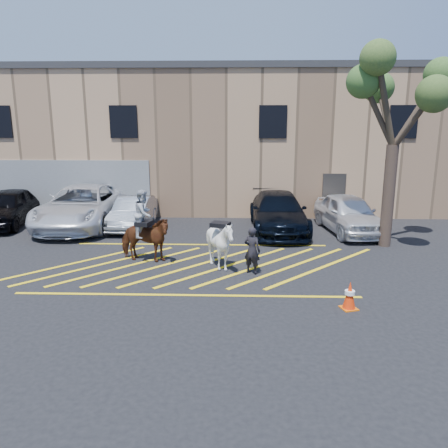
{
  "coord_description": "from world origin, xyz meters",
  "views": [
    {
      "loc": [
        1.36,
        -13.91,
        4.64
      ],
      "look_at": [
        0.93,
        0.2,
        1.3
      ],
      "focal_mm": 35.0,
      "sensor_mm": 36.0,
      "label": 1
    }
  ],
  "objects_px": {
    "car_black_suv": "(7,207)",
    "traffic_cone": "(350,295)",
    "car_silver_sedan": "(133,212)",
    "car_white_pickup": "(82,206)",
    "tree": "(397,90)",
    "handler": "(252,250)",
    "car_white_suv": "(348,213)",
    "car_blue_suv": "(278,212)",
    "mounted_bay": "(144,233)",
    "saddled_white": "(220,244)"
  },
  "relations": [
    {
      "from": "car_blue_suv",
      "to": "saddled_white",
      "type": "xyz_separation_m",
      "value": [
        -2.3,
        -5.14,
        0.02
      ]
    },
    {
      "from": "car_black_suv",
      "to": "tree",
      "type": "height_order",
      "value": "tree"
    },
    {
      "from": "car_white_pickup",
      "to": "tree",
      "type": "height_order",
      "value": "tree"
    },
    {
      "from": "mounted_bay",
      "to": "tree",
      "type": "relative_size",
      "value": 0.34
    },
    {
      "from": "car_white_pickup",
      "to": "saddled_white",
      "type": "relative_size",
      "value": 3.59
    },
    {
      "from": "car_silver_sedan",
      "to": "traffic_cone",
      "type": "height_order",
      "value": "car_silver_sedan"
    },
    {
      "from": "car_white_pickup",
      "to": "tree",
      "type": "bearing_deg",
      "value": -13.69
    },
    {
      "from": "car_white_pickup",
      "to": "mounted_bay",
      "type": "xyz_separation_m",
      "value": [
        3.85,
        -5.01,
        0.09
      ]
    },
    {
      "from": "car_silver_sedan",
      "to": "handler",
      "type": "xyz_separation_m",
      "value": [
        5.09,
        -5.9,
        0.07
      ]
    },
    {
      "from": "mounted_bay",
      "to": "saddled_white",
      "type": "bearing_deg",
      "value": -14.2
    },
    {
      "from": "car_white_suv",
      "to": "handler",
      "type": "height_order",
      "value": "car_white_suv"
    },
    {
      "from": "car_black_suv",
      "to": "traffic_cone",
      "type": "height_order",
      "value": "car_black_suv"
    },
    {
      "from": "car_white_pickup",
      "to": "car_blue_suv",
      "type": "distance_m",
      "value": 8.73
    },
    {
      "from": "car_white_suv",
      "to": "traffic_cone",
      "type": "bearing_deg",
      "value": -110.68
    },
    {
      "from": "mounted_bay",
      "to": "saddled_white",
      "type": "height_order",
      "value": "mounted_bay"
    },
    {
      "from": "car_silver_sedan",
      "to": "mounted_bay",
      "type": "bearing_deg",
      "value": -71.72
    },
    {
      "from": "car_black_suv",
      "to": "tree",
      "type": "xyz_separation_m",
      "value": [
        16.07,
        -2.9,
        4.87
      ]
    },
    {
      "from": "saddled_white",
      "to": "traffic_cone",
      "type": "relative_size",
      "value": 2.49
    },
    {
      "from": "car_silver_sedan",
      "to": "car_white_pickup",
      "type": "bearing_deg",
      "value": 176.69
    },
    {
      "from": "car_black_suv",
      "to": "car_white_suv",
      "type": "xyz_separation_m",
      "value": [
        15.19,
        -0.78,
        -0.02
      ]
    },
    {
      "from": "car_white_pickup",
      "to": "car_white_suv",
      "type": "height_order",
      "value": "car_white_pickup"
    },
    {
      "from": "car_silver_sedan",
      "to": "traffic_cone",
      "type": "bearing_deg",
      "value": -47.87
    },
    {
      "from": "car_white_pickup",
      "to": "car_blue_suv",
      "type": "relative_size",
      "value": 1.17
    },
    {
      "from": "handler",
      "to": "car_white_pickup",
      "type": "bearing_deg",
      "value": -11.02
    },
    {
      "from": "car_blue_suv",
      "to": "car_black_suv",
      "type": "bearing_deg",
      "value": 175.91
    },
    {
      "from": "car_blue_suv",
      "to": "saddled_white",
      "type": "height_order",
      "value": "saddled_white"
    },
    {
      "from": "car_white_suv",
      "to": "tree",
      "type": "distance_m",
      "value": 5.4
    },
    {
      "from": "car_blue_suv",
      "to": "car_white_suv",
      "type": "distance_m",
      "value": 2.97
    },
    {
      "from": "tree",
      "to": "car_black_suv",
      "type": "bearing_deg",
      "value": 169.77
    },
    {
      "from": "handler",
      "to": "tree",
      "type": "xyz_separation_m",
      "value": [
        5.14,
        3.25,
        4.95
      ]
    },
    {
      "from": "car_blue_suv",
      "to": "tree",
      "type": "bearing_deg",
      "value": -32.2
    },
    {
      "from": "tree",
      "to": "traffic_cone",
      "type": "bearing_deg",
      "value": -115.34
    },
    {
      "from": "car_white_pickup",
      "to": "car_blue_suv",
      "type": "height_order",
      "value": "car_white_pickup"
    },
    {
      "from": "car_black_suv",
      "to": "mounted_bay",
      "type": "height_order",
      "value": "mounted_bay"
    },
    {
      "from": "car_blue_suv",
      "to": "saddled_white",
      "type": "distance_m",
      "value": 5.63
    },
    {
      "from": "car_black_suv",
      "to": "car_silver_sedan",
      "type": "bearing_deg",
      "value": -9.2
    },
    {
      "from": "car_blue_suv",
      "to": "tree",
      "type": "distance_m",
      "value": 6.63
    },
    {
      "from": "car_blue_suv",
      "to": "handler",
      "type": "xyz_separation_m",
      "value": [
        -1.3,
        -5.55,
        -0.06
      ]
    },
    {
      "from": "car_black_suv",
      "to": "car_white_suv",
      "type": "height_order",
      "value": "car_black_suv"
    },
    {
      "from": "car_black_suv",
      "to": "car_white_pickup",
      "type": "relative_size",
      "value": 0.74
    },
    {
      "from": "car_white_suv",
      "to": "traffic_cone",
      "type": "xyz_separation_m",
      "value": [
        -1.89,
        -7.97,
        -0.44
      ]
    },
    {
      "from": "car_black_suv",
      "to": "car_white_pickup",
      "type": "height_order",
      "value": "car_white_pickup"
    },
    {
      "from": "handler",
      "to": "tree",
      "type": "height_order",
      "value": "tree"
    },
    {
      "from": "car_white_pickup",
      "to": "saddled_white",
      "type": "bearing_deg",
      "value": -42.44
    },
    {
      "from": "car_blue_suv",
      "to": "car_white_suv",
      "type": "height_order",
      "value": "car_blue_suv"
    },
    {
      "from": "car_black_suv",
      "to": "traffic_cone",
      "type": "bearing_deg",
      "value": -40.05
    },
    {
      "from": "car_black_suv",
      "to": "tree",
      "type": "relative_size",
      "value": 0.66
    },
    {
      "from": "car_white_pickup",
      "to": "car_silver_sedan",
      "type": "relative_size",
      "value": 1.59
    },
    {
      "from": "car_white_suv",
      "to": "handler",
      "type": "bearing_deg",
      "value": -135.79
    },
    {
      "from": "car_silver_sedan",
      "to": "saddled_white",
      "type": "relative_size",
      "value": 2.26
    }
  ]
}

